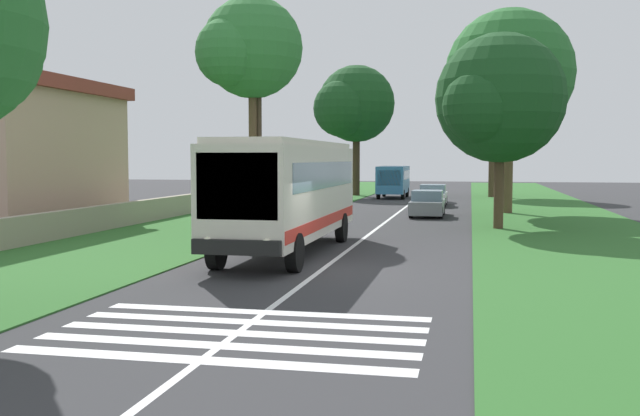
% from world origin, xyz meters
% --- Properties ---
extents(ground, '(160.00, 160.00, 0.00)m').
position_xyz_m(ground, '(0.00, 0.00, 0.00)').
color(ground, '#333335').
extents(grass_verge_left, '(120.00, 8.00, 0.04)m').
position_xyz_m(grass_verge_left, '(15.00, 8.20, 0.02)').
color(grass_verge_left, '#2D6628').
rests_on(grass_verge_left, ground).
extents(grass_verge_right, '(120.00, 8.00, 0.04)m').
position_xyz_m(grass_verge_right, '(15.00, -8.20, 0.02)').
color(grass_verge_right, '#2D6628').
rests_on(grass_verge_right, ground).
extents(centre_line, '(110.00, 0.16, 0.01)m').
position_xyz_m(centre_line, '(15.00, 0.00, 0.00)').
color(centre_line, silver).
rests_on(centre_line, ground).
extents(coach_bus, '(11.16, 2.62, 3.73)m').
position_xyz_m(coach_bus, '(3.52, 1.80, 2.15)').
color(coach_bus, silver).
rests_on(coach_bus, ground).
extents(zebra_crossing, '(4.05, 6.80, 0.01)m').
position_xyz_m(zebra_crossing, '(-7.43, 0.00, 0.00)').
color(zebra_crossing, silver).
rests_on(zebra_crossing, ground).
extents(trailing_car_0, '(4.30, 1.78, 1.43)m').
position_xyz_m(trailing_car_0, '(19.81, -1.83, 0.67)').
color(trailing_car_0, gray).
rests_on(trailing_car_0, ground).
extents(trailing_car_1, '(4.30, 1.78, 1.43)m').
position_xyz_m(trailing_car_1, '(28.67, -1.67, 0.67)').
color(trailing_car_1, silver).
rests_on(trailing_car_1, ground).
extents(trailing_minibus_0, '(6.00, 2.14, 2.53)m').
position_xyz_m(trailing_minibus_0, '(37.71, 1.93, 1.55)').
color(trailing_minibus_0, teal).
rests_on(trailing_minibus_0, ground).
extents(roadside_tree_left_0, '(8.04, 6.52, 10.91)m').
position_xyz_m(roadside_tree_left_0, '(40.41, 5.57, 7.52)').
color(roadside_tree_left_0, '#3D2D1E').
rests_on(roadside_tree_left_0, grass_verge_left).
extents(roadside_tree_left_1, '(5.57, 4.48, 10.27)m').
position_xyz_m(roadside_tree_left_1, '(11.41, 5.58, 7.91)').
color(roadside_tree_left_1, brown).
rests_on(roadside_tree_left_1, grass_verge_left).
extents(roadside_tree_right_0, '(6.66, 5.74, 8.66)m').
position_xyz_m(roadside_tree_right_0, '(13.45, -5.24, 5.68)').
color(roadside_tree_right_0, '#4C3826').
rests_on(roadside_tree_right_0, grass_verge_right).
extents(roadside_tree_right_1, '(8.00, 6.37, 11.12)m').
position_xyz_m(roadside_tree_right_1, '(40.28, -5.60, 7.76)').
color(roadside_tree_right_1, '#4C3826').
rests_on(roadside_tree_right_1, grass_verge_right).
extents(roadside_tree_right_2, '(8.60, 7.27, 11.58)m').
position_xyz_m(roadside_tree_right_2, '(22.91, -6.01, 7.79)').
color(roadside_tree_right_2, brown).
rests_on(roadside_tree_right_2, grass_verge_right).
extents(utility_pole, '(0.24, 1.40, 8.09)m').
position_xyz_m(utility_pole, '(11.49, 5.22, 4.23)').
color(utility_pole, '#473828').
rests_on(utility_pole, grass_verge_left).
extents(roadside_wall, '(70.00, 0.40, 1.08)m').
position_xyz_m(roadside_wall, '(20.00, 11.60, 0.58)').
color(roadside_wall, '#9E937F').
rests_on(roadside_wall, grass_verge_left).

